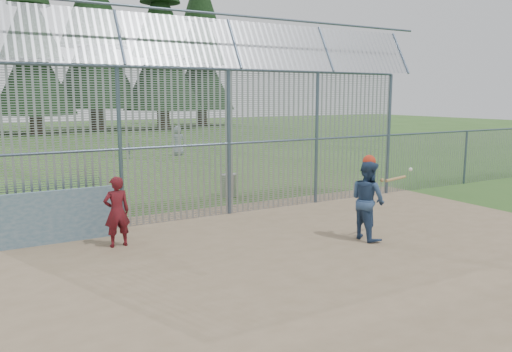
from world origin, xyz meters
TOP-DOWN VIEW (x-y plane):
  - ground at (0.00, 0.00)m, footprint 120.00×120.00m
  - dirt_infield at (0.00, -0.50)m, footprint 14.00×10.00m
  - dugout_wall at (-4.60, 2.90)m, footprint 2.50×0.12m
  - batter at (1.62, -0.34)m, footprint 0.72×0.91m
  - onlooker at (-3.54, 1.95)m, footprint 0.58×0.39m
  - bg_kid_standing at (3.89, 17.54)m, footprint 0.85×0.59m
  - bg_kid_seated at (1.07, 17.49)m, footprint 0.55×0.43m
  - batting_gear at (1.74, -0.36)m, footprint 1.60×0.44m
  - trash_can at (1.12, 5.78)m, footprint 0.56×0.56m
  - backstop_fence at (1.81, 3.43)m, footprint 20.09×0.81m
  - conifer_row at (1.93, 41.51)m, footprint 38.48×12.26m

SIDE VIEW (x-z plane):
  - ground at x=0.00m, z-range 0.00..0.00m
  - dirt_infield at x=0.00m, z-range 0.00..0.02m
  - trash_can at x=1.12m, z-range -0.03..0.79m
  - bg_kid_seated at x=1.07m, z-range 0.00..0.87m
  - dugout_wall at x=-4.60m, z-range 0.02..1.22m
  - onlooker at x=-3.54m, z-range 0.02..1.58m
  - bg_kid_standing at x=3.89m, z-range 0.00..1.66m
  - batter at x=1.62m, z-range 0.02..1.85m
  - batting_gear at x=1.74m, z-range 1.45..2.08m
  - backstop_fence at x=1.81m, z-range -0.29..5.01m
  - conifer_row at x=1.93m, z-range 0.73..20.93m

